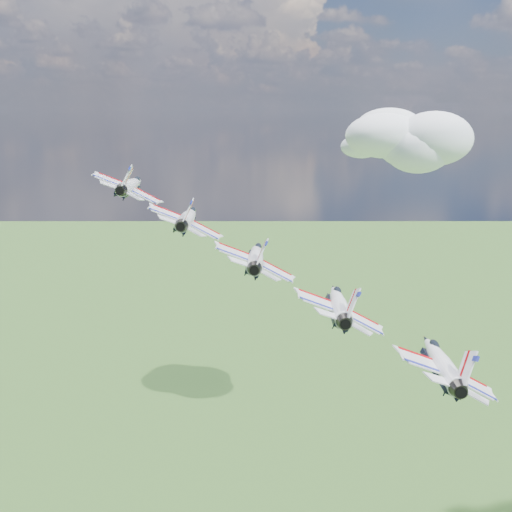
# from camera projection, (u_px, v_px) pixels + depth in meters

# --- Properties ---
(cloud_far) EXTENTS (58.26, 45.78, 22.89)m
(cloud_far) POSITION_uv_depth(u_px,v_px,m) (396.00, 137.00, 294.99)
(cloud_far) COLOR white
(jet_0) EXTENTS (10.80, 14.35, 7.71)m
(jet_0) POSITION_uv_depth(u_px,v_px,m) (131.00, 185.00, 88.90)
(jet_0) COLOR white
(jet_1) EXTENTS (10.80, 14.35, 7.71)m
(jet_1) POSITION_uv_depth(u_px,v_px,m) (188.00, 217.00, 81.71)
(jet_1) COLOR white
(jet_2) EXTENTS (10.80, 14.35, 7.71)m
(jet_2) POSITION_uv_depth(u_px,v_px,m) (256.00, 256.00, 74.53)
(jet_2) COLOR white
(jet_3) EXTENTS (10.80, 14.35, 7.71)m
(jet_3) POSITION_uv_depth(u_px,v_px,m) (338.00, 303.00, 67.34)
(jet_3) COLOR white
(jet_4) EXTENTS (10.80, 14.35, 7.71)m
(jet_4) POSITION_uv_depth(u_px,v_px,m) (440.00, 361.00, 60.15)
(jet_4) COLOR white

